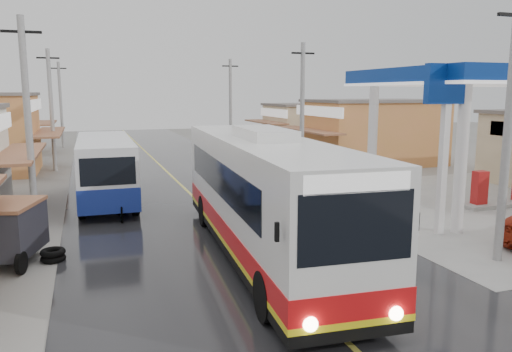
% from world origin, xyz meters
% --- Properties ---
extents(ground, '(120.00, 120.00, 0.00)m').
position_xyz_m(ground, '(0.00, 0.00, 0.00)').
color(ground, slate).
rests_on(ground, ground).
extents(road, '(12.00, 90.00, 0.02)m').
position_xyz_m(road, '(0.00, 15.00, 0.01)').
color(road, black).
rests_on(road, ground).
extents(centre_line, '(0.15, 90.00, 0.01)m').
position_xyz_m(centre_line, '(0.00, 15.00, 0.02)').
color(centre_line, '#D8CC4C').
rests_on(centre_line, road).
extents(shopfronts_right, '(11.00, 44.00, 4.80)m').
position_xyz_m(shopfronts_right, '(15.00, 12.00, 0.00)').
color(shopfronts_right, beige).
rests_on(shopfronts_right, ground).
extents(utility_poles_left, '(1.60, 50.00, 8.00)m').
position_xyz_m(utility_poles_left, '(-7.00, 16.00, 0.00)').
color(utility_poles_left, gray).
rests_on(utility_poles_left, ground).
extents(utility_poles_right, '(1.60, 36.00, 8.00)m').
position_xyz_m(utility_poles_right, '(7.00, 15.00, 0.00)').
color(utility_poles_right, gray).
rests_on(utility_poles_right, ground).
extents(coach_bus, '(3.75, 13.27, 4.10)m').
position_xyz_m(coach_bus, '(0.25, 2.93, 1.98)').
color(coach_bus, silver).
rests_on(coach_bus, road).
extents(second_bus, '(2.59, 9.16, 3.03)m').
position_xyz_m(second_bus, '(-4.15, 12.99, 1.63)').
color(second_bus, silver).
rests_on(second_bus, road).
extents(cyclist, '(0.82, 2.14, 2.28)m').
position_xyz_m(cyclist, '(-3.72, 9.17, 0.75)').
color(cyclist, black).
rests_on(cyclist, ground).
extents(tricycle_near, '(2.21, 2.82, 1.90)m').
position_xyz_m(tricycle_near, '(-7.32, 4.72, 1.09)').
color(tricycle_near, '#26262D').
rests_on(tricycle_near, ground).
extents(tyre_stack, '(0.76, 0.76, 0.39)m').
position_xyz_m(tyre_stack, '(-6.14, 4.49, 0.20)').
color(tyre_stack, black).
rests_on(tyre_stack, ground).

